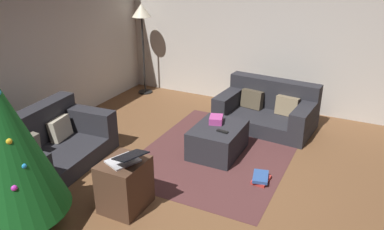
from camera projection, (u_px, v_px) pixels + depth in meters
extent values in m
plane|color=brown|center=(212.00, 196.00, 4.54)|extent=(6.40, 6.40, 0.00)
cube|color=beige|center=(6.00, 58.00, 5.31)|extent=(6.40, 0.12, 2.60)
cube|color=beige|center=(287.00, 37.00, 6.62)|extent=(0.12, 6.40, 2.60)
cube|color=#26262B|center=(56.00, 158.00, 5.14)|extent=(1.66, 1.07, 0.23)
cube|color=#26262B|center=(31.00, 129.00, 5.11)|extent=(1.60, 0.37, 0.51)
cube|color=#26262B|center=(85.00, 119.00, 5.60)|extent=(0.31, 0.97, 0.34)
cube|color=#26262B|center=(14.00, 163.00, 4.45)|extent=(0.31, 0.97, 0.34)
cube|color=#BCB299|center=(60.00, 129.00, 5.36)|extent=(0.38, 0.21, 0.31)
cube|color=#716B5B|center=(26.00, 149.00, 4.82)|extent=(0.36, 0.14, 0.31)
cube|color=#26262B|center=(265.00, 121.00, 6.27)|extent=(1.04, 1.57, 0.23)
cube|color=#26262B|center=(274.00, 93.00, 6.40)|extent=(0.35, 1.52, 0.49)
cube|color=#26262B|center=(305.00, 114.00, 5.87)|extent=(0.95, 0.31, 0.27)
cube|color=#26262B|center=(230.00, 99.00, 6.47)|extent=(0.95, 0.31, 0.27)
cube|color=#8C7A5B|center=(287.00, 106.00, 6.14)|extent=(0.19, 0.38, 0.31)
cube|color=brown|center=(252.00, 99.00, 6.42)|extent=(0.21, 0.38, 0.31)
cube|color=#26262B|center=(218.00, 140.00, 5.43)|extent=(0.84, 0.64, 0.41)
cube|color=#B23F8C|center=(216.00, 119.00, 5.46)|extent=(0.28, 0.24, 0.10)
cube|color=black|center=(222.00, 131.00, 5.18)|extent=(0.07, 0.17, 0.02)
cylinder|color=brown|center=(19.00, 218.00, 3.95)|extent=(0.10, 0.10, 0.26)
cone|color=#14591E|center=(2.00, 143.00, 3.61)|extent=(1.10, 1.10, 1.48)
sphere|color=yellow|center=(9.00, 141.00, 3.43)|extent=(0.06, 0.06, 0.06)
sphere|color=#CC33BF|center=(24.00, 168.00, 4.18)|extent=(0.06, 0.06, 0.06)
sphere|color=#CC33BF|center=(14.00, 188.00, 3.44)|extent=(0.06, 0.06, 0.06)
sphere|color=#2699E5|center=(23.00, 166.00, 3.50)|extent=(0.06, 0.06, 0.06)
cube|color=#4C3323|center=(125.00, 185.00, 4.24)|extent=(0.52, 0.44, 0.58)
cube|color=silver|center=(123.00, 161.00, 4.12)|extent=(0.39, 0.35, 0.02)
cube|color=black|center=(131.00, 156.00, 3.96)|extent=(0.39, 0.35, 0.08)
cube|color=#B7332D|center=(261.00, 180.00, 4.82)|extent=(0.28, 0.20, 0.04)
cube|color=#2D5193|center=(261.00, 177.00, 4.81)|extent=(0.33, 0.25, 0.04)
cylinder|color=black|center=(145.00, 92.00, 7.85)|extent=(0.28, 0.28, 0.02)
cylinder|color=black|center=(144.00, 56.00, 7.56)|extent=(0.04, 0.04, 1.52)
cone|color=beige|center=(141.00, 10.00, 7.21)|extent=(0.36, 0.36, 0.24)
cube|color=#4E2A2A|center=(217.00, 153.00, 5.51)|extent=(2.60, 2.00, 0.01)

